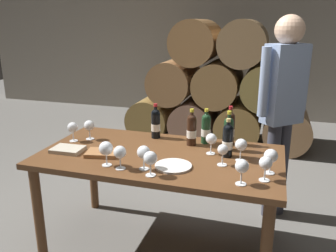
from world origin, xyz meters
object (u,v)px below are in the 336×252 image
wine_glass_1 (106,149)px  wine_glass_9 (89,126)px  wine_bottle_4 (156,123)px  wine_glass_8 (266,164)px  dining_table (160,166)px  wine_glass_2 (73,128)px  leather_ledger (68,150)px  wine_bottle_1 (206,128)px  wine_glass_7 (144,153)px  wine_bottle_0 (230,128)px  wine_bottle_2 (228,133)px  wine_glass_10 (271,156)px  sommelier_presenting (283,100)px  wine_glass_11 (242,167)px  tasting_notebook (102,153)px  wine_glass_6 (120,153)px  wine_glass_5 (150,159)px  wine_glass_3 (211,140)px  wine_glass_4 (241,145)px  wine_bottle_3 (192,129)px  wine_glass_0 (223,151)px  serving_plate (173,166)px  wine_bottle_5 (228,140)px

wine_glass_1 → wine_glass_9: bearing=129.9°
wine_bottle_4 → wine_glass_1: wine_bottle_4 is taller
wine_glass_8 → dining_table: bearing=162.6°
wine_glass_2 → leather_ledger: bearing=-69.0°
wine_bottle_1 → wine_glass_7: 0.67m
wine_glass_2 → wine_glass_9: 0.13m
wine_bottle_1 → wine_bottle_4: (-0.41, 0.01, 0.00)m
wine_bottle_0 → wine_glass_9: bearing=-168.9°
wine_bottle_1 → wine_bottle_2: (0.18, -0.11, 0.01)m
wine_bottle_2 → wine_glass_10: (0.30, -0.34, -0.02)m
wine_glass_1 → wine_glass_2: bearing=142.4°
wine_bottle_1 → sommelier_presenting: sommelier_presenting is taller
wine_glass_11 → wine_glass_2: bearing=164.0°
dining_table → tasting_notebook: bearing=-160.4°
wine_glass_6 → tasting_notebook: bearing=140.5°
wine_glass_7 → wine_glass_9: (-0.62, 0.43, -0.00)m
wine_glass_5 → tasting_notebook: size_ratio=0.71×
wine_glass_8 → wine_glass_6: bearing=-174.0°
wine_glass_3 → wine_glass_1: bearing=-146.4°
wine_bottle_2 → sommelier_presenting: 0.66m
wine_glass_6 → sommelier_presenting: sommelier_presenting is taller
wine_glass_10 → wine_bottle_1: bearing=137.8°
wine_glass_4 → tasting_notebook: size_ratio=0.71×
wine_bottle_2 → wine_glass_1: size_ratio=1.78×
wine_glass_3 → wine_glass_11: bearing=-59.4°
wine_bottle_2 → wine_bottle_3: (-0.28, 0.03, -0.00)m
wine_bottle_2 → wine_glass_0: bearing=-89.2°
wine_glass_1 → wine_glass_3: 0.73m
wine_glass_5 → wine_glass_6: 0.22m
serving_plate → wine_bottle_3: bearing=88.3°
wine_bottle_0 → wine_glass_2: size_ratio=1.94×
wine_bottle_2 → tasting_notebook: size_ratio=1.34×
wine_bottle_4 → tasting_notebook: bearing=-116.7°
wine_glass_3 → wine_glass_9: size_ratio=0.97×
wine_bottle_1 → leather_ledger: bearing=-152.6°
wine_glass_8 → serving_plate: bearing=176.6°
wine_glass_7 → wine_glass_9: bearing=145.6°
dining_table → leather_ledger: 0.68m
wine_bottle_0 → wine_glass_1: 0.96m
wine_glass_1 → sommelier_presenting: size_ratio=0.10×
wine_glass_8 → wine_glass_9: bearing=164.7°
wine_glass_1 → wine_glass_4: bearing=22.3°
wine_glass_3 → wine_glass_9: bearing=178.0°
serving_plate → wine_glass_5: bearing=-120.2°
wine_bottle_4 → serving_plate: (0.30, -0.53, -0.12)m
wine_glass_7 → wine_glass_9: wine_glass_7 is taller
wine_glass_6 → wine_glass_5: bearing=-9.9°
wine_bottle_0 → wine_glass_7: 0.78m
wine_glass_9 → wine_bottle_5: bearing=-2.6°
wine_glass_8 → wine_glass_9: (-1.36, 0.37, 0.00)m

